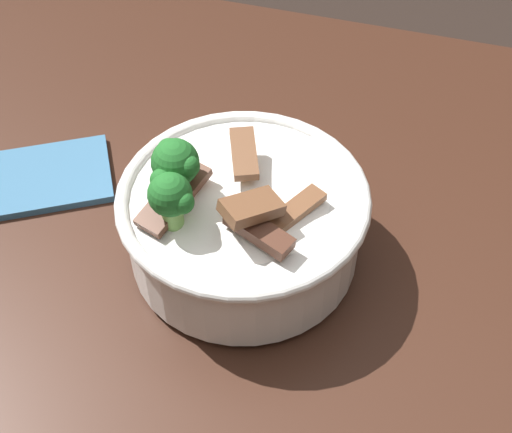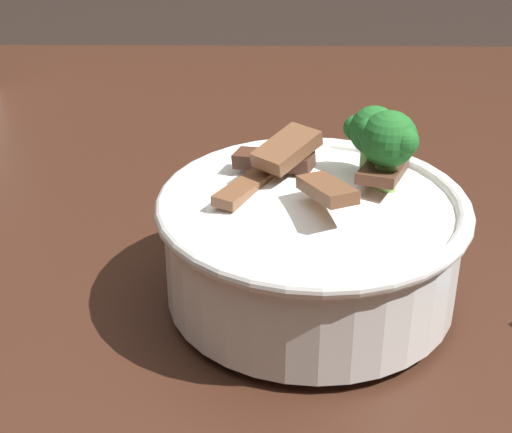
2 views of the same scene
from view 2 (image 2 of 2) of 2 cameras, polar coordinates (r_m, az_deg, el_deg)
The scene contains 2 objects.
dining_table at distance 0.75m, azimuth -0.43°, elevation -8.88°, with size 1.21×1.03×0.80m.
rice_bowl at distance 0.56m, azimuth 4.11°, elevation -1.30°, with size 0.22×0.22×0.14m.
Camera 2 is at (-0.01, 0.59, 1.14)m, focal length 56.24 mm.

